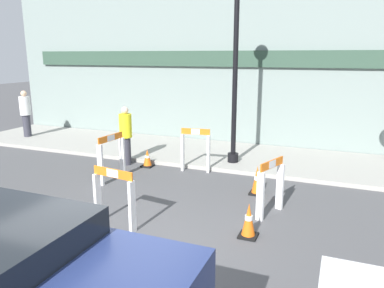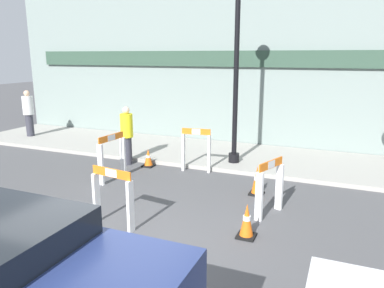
% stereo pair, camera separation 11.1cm
% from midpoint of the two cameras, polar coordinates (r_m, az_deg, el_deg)
% --- Properties ---
extents(ground_plane, '(60.00, 60.00, 0.00)m').
position_cam_midpoint_polar(ground_plane, '(5.88, -11.48, -16.65)').
color(ground_plane, '#4C4C4F').
extents(sidewalk_slab, '(18.00, 2.99, 0.11)m').
position_cam_midpoint_polar(sidewalk_slab, '(10.98, 5.89, -1.78)').
color(sidewalk_slab, '#9E9B93').
rests_on(sidewalk_slab, ground_plane).
extents(storefront_facade, '(18.00, 0.22, 5.50)m').
position_cam_midpoint_polar(storefront_facade, '(12.11, 8.34, 12.50)').
color(storefront_facade, gray).
rests_on(storefront_facade, ground_plane).
extents(streetlamp_post, '(0.44, 0.44, 4.71)m').
position_cam_midpoint_polar(streetlamp_post, '(9.77, 6.37, 14.76)').
color(streetlamp_post, black).
rests_on(streetlamp_post, sidewalk_slab).
extents(barricade_0, '(0.39, 0.76, 1.06)m').
position_cam_midpoint_polar(barricade_0, '(7.08, 11.47, -6.29)').
color(barricade_0, white).
rests_on(barricade_0, ground_plane).
extents(barricade_1, '(0.75, 0.23, 1.12)m').
position_cam_midpoint_polar(barricade_1, '(9.49, 0.20, -0.78)').
color(barricade_1, white).
rests_on(barricade_1, ground_plane).
extents(barricade_2, '(0.21, 0.87, 1.11)m').
position_cam_midpoint_polar(barricade_2, '(9.03, -12.51, -1.78)').
color(barricade_2, white).
rests_on(barricade_2, ground_plane).
extents(barricade_3, '(0.85, 0.25, 1.06)m').
position_cam_midpoint_polar(barricade_3, '(6.59, -12.27, -7.78)').
color(barricade_3, white).
rests_on(barricade_3, ground_plane).
extents(traffic_cone_0, '(0.30, 0.30, 0.47)m').
position_cam_midpoint_polar(traffic_cone_0, '(10.07, -7.13, -2.20)').
color(traffic_cone_0, black).
rests_on(traffic_cone_0, ground_plane).
extents(traffic_cone_1, '(0.30, 0.30, 0.58)m').
position_cam_midpoint_polar(traffic_cone_1, '(6.29, 8.12, -11.53)').
color(traffic_cone_1, black).
rests_on(traffic_cone_1, ground_plane).
extents(traffic_cone_2, '(0.30, 0.30, 0.63)m').
position_cam_midpoint_polar(traffic_cone_2, '(8.13, 9.51, -5.53)').
color(traffic_cone_2, black).
rests_on(traffic_cone_2, ground_plane).
extents(person_worker, '(0.46, 0.46, 1.59)m').
position_cam_midpoint_polar(person_worker, '(10.22, -10.36, 1.52)').
color(person_worker, '#33333D').
rests_on(person_worker, ground_plane).
extents(person_pedestrian, '(0.45, 0.45, 1.61)m').
position_cam_midpoint_polar(person_pedestrian, '(14.36, -24.23, 4.43)').
color(person_pedestrian, '#33333D').
rests_on(person_pedestrian, sidewalk_slab).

